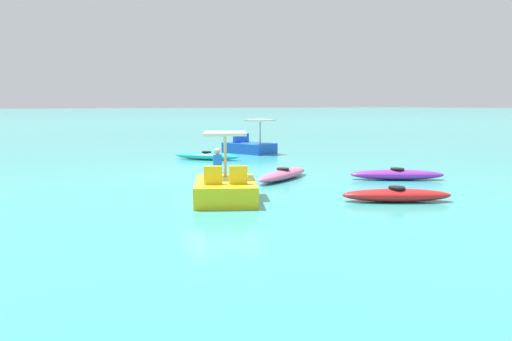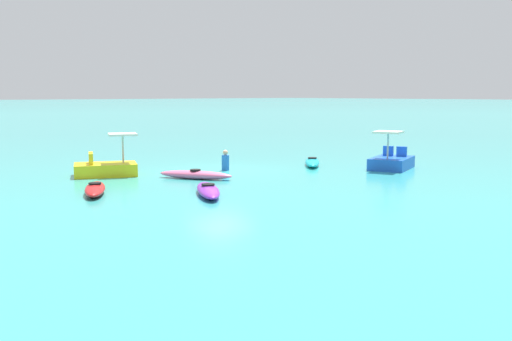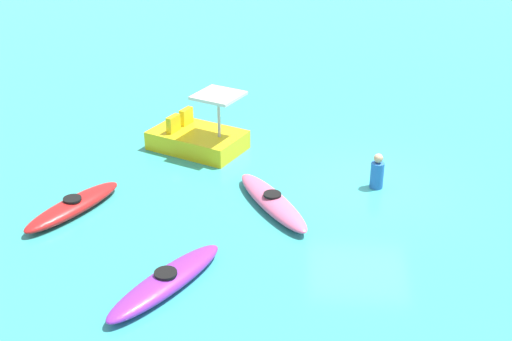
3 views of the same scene
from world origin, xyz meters
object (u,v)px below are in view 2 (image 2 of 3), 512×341
at_px(kayak_red, 95,189).
at_px(pedal_boat_blue, 391,161).
at_px(kayak_pink, 195,175).
at_px(pedal_boat_yellow, 106,167).
at_px(kayak_purple, 208,190).
at_px(person_near_shore, 225,161).
at_px(kayak_cyan, 312,162).

bearing_deg(kayak_red, pedal_boat_blue, 168.54).
bearing_deg(kayak_pink, pedal_boat_yellow, -54.47).
distance_m(kayak_purple, pedal_boat_yellow, 6.29).
bearing_deg(kayak_red, pedal_boat_yellow, -121.50).
height_order(kayak_purple, pedal_boat_blue, pedal_boat_blue).
xyz_separation_m(kayak_red, person_near_shore, (-6.83, -1.80, 0.22)).
bearing_deg(pedal_boat_yellow, kayak_pink, 125.53).
xyz_separation_m(kayak_pink, kayak_purple, (1.77, 3.22, 0.00)).
distance_m(kayak_red, pedal_boat_yellow, 4.28).
relative_size(kayak_purple, person_near_shore, 3.30).
xyz_separation_m(kayak_cyan, person_near_shore, (4.02, -1.29, 0.22)).
xyz_separation_m(kayak_red, kayak_purple, (-2.64, 2.63, -0.00)).
xyz_separation_m(kayak_pink, kayak_red, (4.41, 0.59, 0.00)).
bearing_deg(pedal_boat_yellow, pedal_boat_blue, 149.14).
distance_m(kayak_pink, kayak_red, 4.45).
distance_m(kayak_cyan, kayak_purple, 8.79).
bearing_deg(kayak_purple, pedal_boat_yellow, -86.26).
distance_m(kayak_pink, kayak_cyan, 6.44).
xyz_separation_m(kayak_purple, pedal_boat_blue, (-9.96, -0.07, 0.17)).
distance_m(kayak_cyan, person_near_shore, 4.23).
bearing_deg(kayak_purple, kayak_cyan, -159.09).
xyz_separation_m(kayak_pink, pedal_boat_blue, (-8.19, 3.14, 0.17)).
relative_size(kayak_pink, person_near_shore, 3.29).
height_order(pedal_boat_blue, person_near_shore, pedal_boat_blue).
bearing_deg(pedal_boat_blue, kayak_cyan, -60.17).
relative_size(kayak_red, person_near_shore, 3.05).
distance_m(kayak_cyan, pedal_boat_yellow, 9.17).
relative_size(kayak_pink, pedal_boat_yellow, 1.03).
height_order(kayak_pink, pedal_boat_blue, pedal_boat_blue).
bearing_deg(kayak_red, kayak_purple, 135.14).
height_order(kayak_cyan, kayak_purple, same).
xyz_separation_m(kayak_red, pedal_boat_yellow, (-2.23, -3.64, 0.17)).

